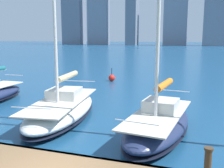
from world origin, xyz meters
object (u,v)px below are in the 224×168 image
object	(u,v)px
sailboat_tan	(62,108)
channel_buoy	(112,78)
mooring_post	(208,162)
sailboat_orange	(158,122)

from	to	relation	value
sailboat_tan	channel_buoy	size ratio (longest dim) A/B	8.05
mooring_post	channel_buoy	world-z (taller)	mooring_post
sailboat_orange	mooring_post	size ratio (longest dim) A/B	12.12
sailboat_orange	mooring_post	xyz separation A→B (m)	(-2.01, 4.45, 0.41)
sailboat_orange	mooring_post	distance (m)	4.90
sailboat_tan	mooring_post	bearing A→B (deg)	144.94
sailboat_tan	channel_buoy	bearing A→B (deg)	-83.70
sailboat_orange	sailboat_tan	distance (m)	5.53
sailboat_orange	sailboat_tan	world-z (taller)	sailboat_tan
sailboat_orange	sailboat_tan	size ratio (longest dim) A/B	0.98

